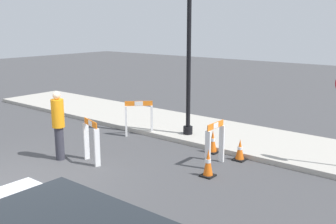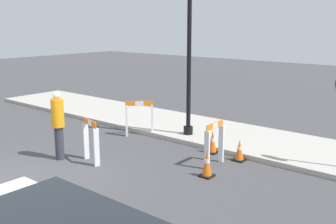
# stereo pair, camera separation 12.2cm
# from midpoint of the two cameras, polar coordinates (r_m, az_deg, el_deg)

# --- Properties ---
(ground_plane) EXTENTS (60.00, 60.00, 0.00)m
(ground_plane) POSITION_cam_midpoint_polar(r_m,az_deg,el_deg) (9.52, -20.88, -9.41)
(ground_plane) COLOR #424244
(sidewalk_slab) EXTENTS (18.00, 2.87, 0.13)m
(sidewalk_slab) POSITION_cam_midpoint_polar(r_m,az_deg,el_deg) (13.28, 1.63, -2.04)
(sidewalk_slab) COLOR #ADA89E
(sidewalk_slab) RESTS_ON ground_plane
(streetlamp_post) EXTENTS (0.44, 0.44, 4.69)m
(streetlamp_post) POSITION_cam_midpoint_polar(r_m,az_deg,el_deg) (11.65, 2.76, 11.33)
(streetlamp_post) COLOR black
(streetlamp_post) RESTS_ON sidewalk_slab
(barricade_0) EXTENTS (0.15, 0.72, 1.10)m
(barricade_0) POSITION_cam_midpoint_polar(r_m,az_deg,el_deg) (9.76, 6.49, -4.48)
(barricade_0) COLOR white
(barricade_0) RESTS_ON ground_plane
(barricade_1) EXTENTS (0.71, 0.69, 1.11)m
(barricade_1) POSITION_cam_midpoint_polar(r_m,az_deg,el_deg) (12.26, -4.52, -0.76)
(barricade_1) COLOR white
(barricade_1) RESTS_ON ground_plane
(barricade_2) EXTENTS (0.73, 0.33, 1.11)m
(barricade_2) POSITION_cam_midpoint_polar(r_m,az_deg,el_deg) (10.08, -11.40, -4.08)
(barricade_2) COLOR white
(barricade_2) RESTS_ON ground_plane
(traffic_cone_0) EXTENTS (0.30, 0.30, 0.63)m
(traffic_cone_0) POSITION_cam_midpoint_polar(r_m,az_deg,el_deg) (10.77, 6.19, -4.33)
(traffic_cone_0) COLOR black
(traffic_cone_0) RESTS_ON ground_plane
(traffic_cone_1) EXTENTS (0.30, 0.30, 0.65)m
(traffic_cone_1) POSITION_cam_midpoint_polar(r_m,az_deg,el_deg) (9.13, 5.47, -7.44)
(traffic_cone_1) COLOR black
(traffic_cone_1) RESTS_ON ground_plane
(traffic_cone_2) EXTENTS (0.30, 0.30, 0.56)m
(traffic_cone_2) POSITION_cam_midpoint_polar(r_m,az_deg,el_deg) (10.29, 10.06, -5.48)
(traffic_cone_2) COLOR black
(traffic_cone_2) RESTS_ON ground_plane
(person_worker) EXTENTS (0.44, 0.44, 1.79)m
(person_worker) POSITION_cam_midpoint_polar(r_m,az_deg,el_deg) (10.40, -15.95, -1.58)
(person_worker) COLOR #33333D
(person_worker) RESTS_ON ground_plane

